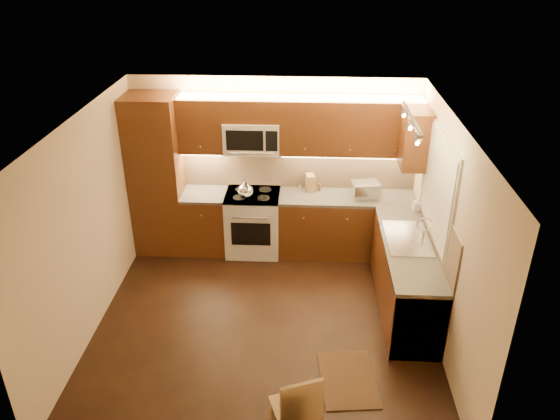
# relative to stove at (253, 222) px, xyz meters

# --- Properties ---
(floor) EXTENTS (4.00, 4.00, 0.01)m
(floor) POSITION_rel_stove_xyz_m (0.30, -1.68, -0.46)
(floor) COLOR black
(floor) RESTS_ON ground
(ceiling) EXTENTS (4.00, 4.00, 0.01)m
(ceiling) POSITION_rel_stove_xyz_m (0.30, -1.68, 2.04)
(ceiling) COLOR beige
(ceiling) RESTS_ON ground
(wall_back) EXTENTS (4.00, 0.01, 2.50)m
(wall_back) POSITION_rel_stove_xyz_m (0.30, 0.32, 0.79)
(wall_back) COLOR beige
(wall_back) RESTS_ON ground
(wall_front) EXTENTS (4.00, 0.01, 2.50)m
(wall_front) POSITION_rel_stove_xyz_m (0.30, -3.67, 0.79)
(wall_front) COLOR beige
(wall_front) RESTS_ON ground
(wall_left) EXTENTS (0.01, 4.00, 2.50)m
(wall_left) POSITION_rel_stove_xyz_m (-1.70, -1.68, 0.79)
(wall_left) COLOR beige
(wall_left) RESTS_ON ground
(wall_right) EXTENTS (0.01, 4.00, 2.50)m
(wall_right) POSITION_rel_stove_xyz_m (2.30, -1.68, 0.79)
(wall_right) COLOR beige
(wall_right) RESTS_ON ground
(pantry) EXTENTS (0.70, 0.60, 2.30)m
(pantry) POSITION_rel_stove_xyz_m (-1.35, 0.02, 0.69)
(pantry) COLOR #401F0D
(pantry) RESTS_ON floor
(base_cab_back_left) EXTENTS (0.62, 0.60, 0.86)m
(base_cab_back_left) POSITION_rel_stove_xyz_m (-0.69, 0.02, -0.03)
(base_cab_back_left) COLOR #401F0D
(base_cab_back_left) RESTS_ON floor
(counter_back_left) EXTENTS (0.62, 0.60, 0.04)m
(counter_back_left) POSITION_rel_stove_xyz_m (-0.69, 0.02, 0.42)
(counter_back_left) COLOR #3E3C38
(counter_back_left) RESTS_ON base_cab_back_left
(base_cab_back_right) EXTENTS (1.92, 0.60, 0.86)m
(base_cab_back_right) POSITION_rel_stove_xyz_m (1.34, 0.02, -0.03)
(base_cab_back_right) COLOR #401F0D
(base_cab_back_right) RESTS_ON floor
(counter_back_right) EXTENTS (1.92, 0.60, 0.04)m
(counter_back_right) POSITION_rel_stove_xyz_m (1.34, 0.02, 0.42)
(counter_back_right) COLOR #3E3C38
(counter_back_right) RESTS_ON base_cab_back_right
(base_cab_right) EXTENTS (0.60, 2.00, 0.86)m
(base_cab_right) POSITION_rel_stove_xyz_m (2.00, -1.28, -0.03)
(base_cab_right) COLOR #401F0D
(base_cab_right) RESTS_ON floor
(counter_right) EXTENTS (0.60, 2.00, 0.04)m
(counter_right) POSITION_rel_stove_xyz_m (2.00, -1.28, 0.42)
(counter_right) COLOR #3E3C38
(counter_right) RESTS_ON base_cab_right
(dishwasher) EXTENTS (0.58, 0.60, 0.84)m
(dishwasher) POSITION_rel_stove_xyz_m (2.00, -1.98, -0.03)
(dishwasher) COLOR silver
(dishwasher) RESTS_ON floor
(backsplash_back) EXTENTS (3.30, 0.02, 0.60)m
(backsplash_back) POSITION_rel_stove_xyz_m (0.65, 0.31, 0.74)
(backsplash_back) COLOR tan
(backsplash_back) RESTS_ON wall_back
(backsplash_right) EXTENTS (0.02, 2.00, 0.60)m
(backsplash_right) POSITION_rel_stove_xyz_m (2.29, -1.28, 0.74)
(backsplash_right) COLOR tan
(backsplash_right) RESTS_ON wall_right
(upper_cab_back_left) EXTENTS (0.62, 0.35, 0.75)m
(upper_cab_back_left) POSITION_rel_stove_xyz_m (-0.69, 0.15, 1.42)
(upper_cab_back_left) COLOR #401F0D
(upper_cab_back_left) RESTS_ON wall_back
(upper_cab_back_right) EXTENTS (1.92, 0.35, 0.75)m
(upper_cab_back_right) POSITION_rel_stove_xyz_m (1.34, 0.15, 1.42)
(upper_cab_back_right) COLOR #401F0D
(upper_cab_back_right) RESTS_ON wall_back
(upper_cab_bridge) EXTENTS (0.76, 0.35, 0.31)m
(upper_cab_bridge) POSITION_rel_stove_xyz_m (0.00, 0.15, 1.63)
(upper_cab_bridge) COLOR #401F0D
(upper_cab_bridge) RESTS_ON wall_back
(upper_cab_right_corner) EXTENTS (0.35, 0.50, 0.75)m
(upper_cab_right_corner) POSITION_rel_stove_xyz_m (2.12, -0.28, 1.42)
(upper_cab_right_corner) COLOR #401F0D
(upper_cab_right_corner) RESTS_ON wall_right
(stove) EXTENTS (0.76, 0.65, 0.92)m
(stove) POSITION_rel_stove_xyz_m (0.00, 0.00, 0.00)
(stove) COLOR silver
(stove) RESTS_ON floor
(microwave) EXTENTS (0.76, 0.38, 0.44)m
(microwave) POSITION_rel_stove_xyz_m (0.00, 0.14, 1.26)
(microwave) COLOR silver
(microwave) RESTS_ON wall_back
(window_frame) EXTENTS (0.03, 1.44, 1.24)m
(window_frame) POSITION_rel_stove_xyz_m (2.29, -1.12, 1.14)
(window_frame) COLOR silver
(window_frame) RESTS_ON wall_right
(window_blinds) EXTENTS (0.02, 1.36, 1.16)m
(window_blinds) POSITION_rel_stove_xyz_m (2.27, -1.12, 1.14)
(window_blinds) COLOR silver
(window_blinds) RESTS_ON wall_right
(sink) EXTENTS (0.52, 0.86, 0.15)m
(sink) POSITION_rel_stove_xyz_m (2.00, -1.12, 0.52)
(sink) COLOR silver
(sink) RESTS_ON counter_right
(faucet) EXTENTS (0.20, 0.04, 0.30)m
(faucet) POSITION_rel_stove_xyz_m (2.18, -1.12, 0.59)
(faucet) COLOR silver
(faucet) RESTS_ON counter_right
(track_light_bar) EXTENTS (0.04, 1.20, 0.03)m
(track_light_bar) POSITION_rel_stove_xyz_m (1.85, -1.27, 2.00)
(track_light_bar) COLOR silver
(track_light_bar) RESTS_ON ceiling
(kettle) EXTENTS (0.28, 0.28, 0.24)m
(kettle) POSITION_rel_stove_xyz_m (-0.09, -0.08, 0.58)
(kettle) COLOR silver
(kettle) RESTS_ON stove
(toaster_oven) EXTENTS (0.42, 0.35, 0.22)m
(toaster_oven) POSITION_rel_stove_xyz_m (1.58, 0.01, 0.55)
(toaster_oven) COLOR silver
(toaster_oven) RESTS_ON counter_back_right
(knife_block) EXTENTS (0.15, 0.20, 0.24)m
(knife_block) POSITION_rel_stove_xyz_m (0.81, 0.20, 0.56)
(knife_block) COLOR #A28349
(knife_block) RESTS_ON counter_back_right
(spice_jar_a) EXTENTS (0.05, 0.05, 0.09)m
(spice_jar_a) POSITION_rel_stove_xyz_m (0.67, 0.21, 0.48)
(spice_jar_a) COLOR silver
(spice_jar_a) RESTS_ON counter_back_right
(spice_jar_b) EXTENTS (0.05, 0.05, 0.09)m
(spice_jar_b) POSITION_rel_stove_xyz_m (0.84, 0.26, 0.48)
(spice_jar_b) COLOR brown
(spice_jar_b) RESTS_ON counter_back_right
(spice_jar_c) EXTENTS (0.05, 0.05, 0.11)m
(spice_jar_c) POSITION_rel_stove_xyz_m (0.93, 0.21, 0.49)
(spice_jar_c) COLOR silver
(spice_jar_c) RESTS_ON counter_back_right
(spice_jar_d) EXTENTS (0.05, 0.05, 0.11)m
(spice_jar_d) POSITION_rel_stove_xyz_m (0.95, 0.20, 0.49)
(spice_jar_d) COLOR brown
(spice_jar_d) RESTS_ON counter_back_right
(soap_bottle) EXTENTS (0.10, 0.11, 0.19)m
(soap_bottle) POSITION_rel_stove_xyz_m (2.22, -0.36, 0.53)
(soap_bottle) COLOR white
(soap_bottle) RESTS_ON counter_right
(rug) EXTENTS (0.65, 0.90, 0.01)m
(rug) POSITION_rel_stove_xyz_m (1.24, -2.58, -0.45)
(rug) COLOR black
(rug) RESTS_ON floor
(dining_chair) EXTENTS (0.50, 0.50, 0.87)m
(dining_chair) POSITION_rel_stove_xyz_m (0.70, -3.37, -0.03)
(dining_chair) COLOR #A28349
(dining_chair) RESTS_ON floor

